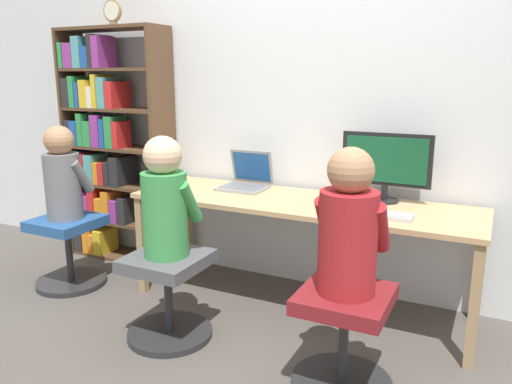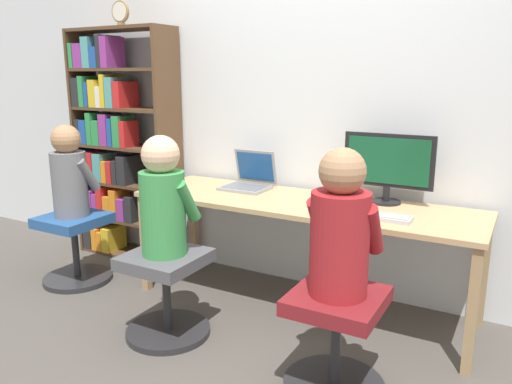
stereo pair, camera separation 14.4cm
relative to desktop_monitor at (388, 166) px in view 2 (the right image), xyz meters
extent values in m
plane|color=#4C4742|center=(-0.46, -0.53, -0.93)|extent=(14.00, 14.00, 0.00)
cube|color=silver|center=(-0.46, 0.18, 0.37)|extent=(10.00, 0.05, 2.60)
cube|color=tan|center=(-0.46, -0.21, -0.24)|extent=(2.16, 0.64, 0.03)
cube|color=#9C7D56|center=(-1.50, -0.49, -0.60)|extent=(0.05, 0.05, 0.67)
cube|color=#9C7D56|center=(0.58, -0.49, -0.60)|extent=(0.05, 0.05, 0.67)
cube|color=#9C7D56|center=(-1.50, 0.08, -0.60)|extent=(0.05, 0.05, 0.67)
cube|color=#9C7D56|center=(0.58, 0.08, -0.60)|extent=(0.05, 0.05, 0.67)
cylinder|color=black|center=(0.00, 0.00, -0.22)|extent=(0.18, 0.18, 0.01)
cylinder|color=black|center=(0.00, 0.00, -0.17)|extent=(0.04, 0.04, 0.09)
cube|color=black|center=(0.00, 0.00, 0.03)|extent=(0.54, 0.02, 0.32)
cube|color=#144C2D|center=(0.00, -0.01, 0.03)|extent=(0.49, 0.01, 0.28)
cube|color=gray|center=(-0.93, -0.10, -0.22)|extent=(0.31, 0.24, 0.02)
cube|color=slate|center=(-0.93, -0.10, -0.21)|extent=(0.27, 0.19, 0.00)
cube|color=gray|center=(-0.93, 0.04, -0.09)|extent=(0.31, 0.06, 0.24)
cube|color=#19478C|center=(-0.93, 0.04, -0.09)|extent=(0.27, 0.05, 0.20)
cube|color=#B2B2B7|center=(0.03, -0.35, -0.22)|extent=(0.40, 0.13, 0.02)
cube|color=#97979C|center=(0.03, -0.35, -0.21)|extent=(0.36, 0.11, 0.00)
ellipsoid|color=#99999E|center=(-0.24, -0.38, -0.21)|extent=(0.06, 0.11, 0.03)
cylinder|color=#262628|center=(0.04, -0.93, -0.70)|extent=(0.05, 0.05, 0.39)
cube|color=maroon|center=(0.04, -0.93, -0.47)|extent=(0.41, 0.42, 0.07)
cylinder|color=#262628|center=(-0.98, -0.91, -0.91)|extent=(0.48, 0.48, 0.04)
cylinder|color=#262628|center=(-0.98, -0.91, -0.70)|extent=(0.05, 0.05, 0.39)
cube|color=#4C4C51|center=(-0.98, -0.91, -0.47)|extent=(0.41, 0.42, 0.07)
cylinder|color=maroon|center=(0.04, -0.93, -0.20)|extent=(0.26, 0.26, 0.47)
sphere|color=#A87A56|center=(0.04, -0.93, 0.13)|extent=(0.21, 0.21, 0.21)
cylinder|color=maroon|center=(-0.08, -0.86, -0.13)|extent=(0.07, 0.20, 0.26)
cylinder|color=maroon|center=(0.17, -0.86, -0.13)|extent=(0.07, 0.20, 0.26)
cylinder|color=#388C47|center=(-0.98, -0.91, -0.21)|extent=(0.25, 0.25, 0.46)
sphere|color=beige|center=(-0.98, -0.91, 0.12)|extent=(0.21, 0.21, 0.21)
cylinder|color=#388C47|center=(-1.10, -0.84, -0.14)|extent=(0.07, 0.19, 0.25)
cylinder|color=#388C47|center=(-0.86, -0.84, -0.14)|extent=(0.07, 0.19, 0.25)
cube|color=#513823|center=(-2.52, -0.01, -0.03)|extent=(0.02, 0.30, 1.81)
cube|color=#513823|center=(-1.64, -0.01, -0.03)|extent=(0.02, 0.30, 1.81)
cube|color=#513823|center=(-2.08, -0.01, -0.92)|extent=(0.85, 0.29, 0.02)
cube|color=#513823|center=(-2.08, -0.01, -0.62)|extent=(0.85, 0.29, 0.02)
cube|color=#513823|center=(-2.08, -0.01, -0.32)|extent=(0.85, 0.29, 0.02)
cube|color=#513823|center=(-2.08, -0.01, -0.03)|extent=(0.85, 0.29, 0.02)
cube|color=#513823|center=(-2.08, -0.01, 0.27)|extent=(0.85, 0.29, 0.02)
cube|color=#513823|center=(-2.08, -0.01, 0.57)|extent=(0.85, 0.29, 0.02)
cube|color=#513823|center=(-2.08, -0.01, 0.87)|extent=(0.85, 0.29, 0.02)
cube|color=#262628|center=(-2.46, -0.06, -0.83)|extent=(0.08, 0.19, 0.16)
cube|color=orange|center=(-2.38, -0.05, -0.82)|extent=(0.06, 0.21, 0.18)
cube|color=orange|center=(-2.32, -0.07, -0.83)|extent=(0.05, 0.18, 0.16)
cube|color=gold|center=(-2.25, -0.05, -0.81)|extent=(0.08, 0.21, 0.20)
cube|color=gold|center=(-2.48, -0.07, -0.52)|extent=(0.04, 0.17, 0.18)
cube|color=#8C338C|center=(-2.41, -0.05, -0.51)|extent=(0.08, 0.22, 0.21)
cube|color=#8C338C|center=(-2.34, -0.04, -0.52)|extent=(0.05, 0.23, 0.19)
cube|color=red|center=(-2.28, -0.06, -0.48)|extent=(0.06, 0.19, 0.25)
cube|color=orange|center=(-2.21, -0.06, -0.52)|extent=(0.07, 0.19, 0.18)
cube|color=orange|center=(-2.14, -0.07, -0.49)|extent=(0.07, 0.17, 0.24)
cube|color=#8C338C|center=(-2.06, -0.05, -0.52)|extent=(0.07, 0.21, 0.18)
cube|color=#262628|center=(-1.97, -0.06, -0.51)|extent=(0.07, 0.20, 0.21)
cube|color=#1E4C9E|center=(-2.48, -0.04, -0.19)|extent=(0.04, 0.23, 0.24)
cube|color=#8C338C|center=(-2.42, -0.04, -0.20)|extent=(0.06, 0.24, 0.23)
cube|color=red|center=(-2.36, -0.06, -0.20)|extent=(0.05, 0.19, 0.23)
cube|color=teal|center=(-2.28, -0.06, -0.20)|extent=(0.09, 0.19, 0.23)
cube|color=orange|center=(-2.21, -0.06, -0.23)|extent=(0.05, 0.19, 0.17)
cube|color=red|center=(-2.16, -0.06, -0.23)|extent=(0.05, 0.20, 0.17)
cube|color=#262628|center=(-2.10, -0.06, -0.22)|extent=(0.04, 0.20, 0.19)
cube|color=#262628|center=(-2.02, -0.03, -0.20)|extent=(0.09, 0.25, 0.22)
cube|color=#262628|center=(-2.47, -0.05, 0.08)|extent=(0.05, 0.22, 0.19)
cube|color=#1E4C9E|center=(-2.41, -0.05, 0.08)|extent=(0.07, 0.21, 0.19)
cube|color=#2D8C47|center=(-2.34, -0.04, 0.11)|extent=(0.05, 0.23, 0.25)
cube|color=#2D8C47|center=(-2.27, -0.04, 0.08)|extent=(0.08, 0.24, 0.19)
cube|color=#8C338C|center=(-2.19, -0.07, 0.11)|extent=(0.08, 0.18, 0.25)
cube|color=#1E4C9E|center=(-2.12, -0.05, 0.09)|extent=(0.05, 0.21, 0.22)
cube|color=#2D8C47|center=(-2.05, -0.07, 0.10)|extent=(0.07, 0.18, 0.24)
cube|color=red|center=(-1.99, -0.07, 0.09)|extent=(0.05, 0.17, 0.20)
cube|color=#262628|center=(-2.46, -0.04, 0.39)|extent=(0.08, 0.23, 0.22)
cube|color=#2D8C47|center=(-2.39, -0.06, 0.40)|extent=(0.05, 0.19, 0.24)
cube|color=#1E4C9E|center=(-2.34, -0.04, 0.38)|extent=(0.04, 0.23, 0.19)
cube|color=gold|center=(-2.28, -0.06, 0.39)|extent=(0.07, 0.19, 0.21)
cube|color=silver|center=(-2.21, -0.05, 0.36)|extent=(0.05, 0.22, 0.16)
cube|color=gold|center=(-2.16, -0.03, 0.41)|extent=(0.04, 0.25, 0.25)
cube|color=teal|center=(-2.10, -0.06, 0.40)|extent=(0.07, 0.20, 0.23)
cube|color=red|center=(-2.02, -0.05, 0.38)|extent=(0.07, 0.22, 0.20)
cube|color=#2D8C47|center=(-2.48, -0.05, 0.68)|extent=(0.04, 0.21, 0.19)
cube|color=#8C338C|center=(-2.40, -0.05, 0.67)|extent=(0.09, 0.21, 0.18)
cube|color=teal|center=(-2.32, -0.05, 0.70)|extent=(0.08, 0.22, 0.23)
cube|color=#1E4C9E|center=(-2.24, -0.05, 0.66)|extent=(0.07, 0.21, 0.16)
cube|color=#262628|center=(-2.18, -0.04, 0.70)|extent=(0.04, 0.24, 0.24)
cube|color=#8C338C|center=(-2.12, -0.06, 0.70)|extent=(0.07, 0.20, 0.23)
cube|color=olive|center=(-1.97, -0.10, 0.89)|extent=(0.05, 0.03, 0.02)
cylinder|color=olive|center=(-1.97, -0.10, 0.98)|extent=(0.15, 0.02, 0.15)
cylinder|color=silver|center=(-1.97, -0.11, 0.98)|extent=(0.13, 0.00, 0.13)
cylinder|color=#262628|center=(-2.05, -0.62, -0.91)|extent=(0.48, 0.48, 0.04)
cylinder|color=#262628|center=(-2.05, -0.62, -0.70)|extent=(0.05, 0.05, 0.39)
cube|color=#234C84|center=(-2.05, -0.62, -0.47)|extent=(0.41, 0.42, 0.07)
cylinder|color=slate|center=(-2.05, -0.62, -0.21)|extent=(0.24, 0.24, 0.45)
sphere|color=#A87A56|center=(-2.05, -0.62, 0.10)|extent=(0.20, 0.20, 0.20)
cylinder|color=slate|center=(-2.16, -0.56, -0.15)|extent=(0.07, 0.19, 0.25)
cylinder|color=slate|center=(-1.93, -0.56, -0.15)|extent=(0.07, 0.19, 0.25)
camera|label=1|loc=(0.61, -3.02, 0.53)|focal=35.00mm
camera|label=2|loc=(0.74, -2.95, 0.53)|focal=35.00mm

